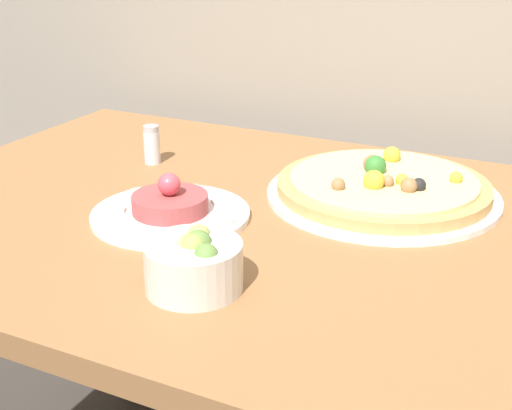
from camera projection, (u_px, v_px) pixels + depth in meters
dining_table at (270, 275)px, 1.13m from camera, size 1.28×0.85×0.76m
pizza_plate at (383, 188)px, 1.16m from camera, size 0.38×0.38×0.06m
tartare_plate at (170, 209)px, 1.09m from camera, size 0.24×0.24×0.07m
small_bowl at (194, 263)px, 0.87m from camera, size 0.12×0.12×0.07m
salt_shaker at (152, 145)px, 1.32m from camera, size 0.03×0.03×0.07m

